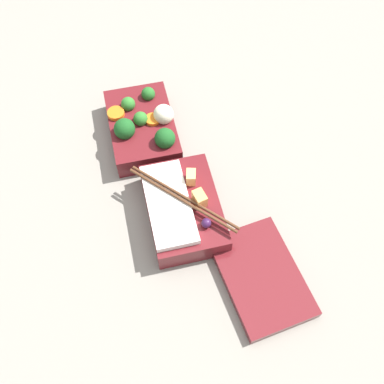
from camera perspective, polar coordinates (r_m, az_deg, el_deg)
name	(u,v)px	position (r m, az deg, el deg)	size (l,w,h in m)	color
ground_plane	(159,170)	(0.85, -4.27, 2.80)	(3.00, 3.00, 0.00)	gray
bento_tray_vegetable	(143,126)	(0.88, -6.24, 8.27)	(0.18, 0.13, 0.07)	maroon
bento_tray_rice	(182,208)	(0.77, -1.30, -2.05)	(0.18, 0.15, 0.07)	maroon
bento_lid	(261,276)	(0.75, 8.76, -10.53)	(0.18, 0.12, 0.02)	maroon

